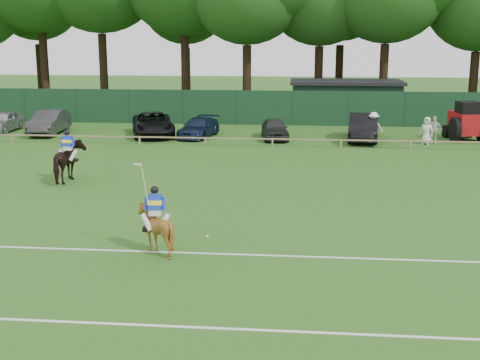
# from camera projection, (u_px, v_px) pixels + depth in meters

# --- Properties ---
(ground) EXTENTS (160.00, 160.00, 0.00)m
(ground) POSITION_uv_depth(u_px,v_px,m) (216.00, 243.00, 20.49)
(ground) COLOR #1E4C14
(ground) RESTS_ON ground
(horse_dark) EXTENTS (1.04, 2.19, 1.83)m
(horse_dark) POSITION_uv_depth(u_px,v_px,m) (69.00, 162.00, 28.74)
(horse_dark) COLOR black
(horse_dark) RESTS_ON ground
(horse_chestnut) EXTENTS (1.37, 1.50, 1.51)m
(horse_chestnut) POSITION_uv_depth(u_px,v_px,m) (156.00, 229.00, 19.45)
(horse_chestnut) COLOR brown
(horse_chestnut) RESTS_ON ground
(sedan_silver) EXTENTS (1.69, 4.11, 1.39)m
(sedan_silver) POSITION_uv_depth(u_px,v_px,m) (4.00, 121.00, 43.48)
(sedan_silver) COLOR #A9ABAE
(sedan_silver) RESTS_ON ground
(sedan_grey) EXTENTS (1.95, 4.83, 1.56)m
(sedan_grey) POSITION_uv_depth(u_px,v_px,m) (49.00, 122.00, 42.37)
(sedan_grey) COLOR #323235
(sedan_grey) RESTS_ON ground
(suv_black) EXTENTS (3.95, 5.95, 1.52)m
(suv_black) POSITION_uv_depth(u_px,v_px,m) (153.00, 124.00, 41.58)
(suv_black) COLOR black
(suv_black) RESTS_ON ground
(sedan_navy) EXTENTS (2.54, 4.53, 1.24)m
(sedan_navy) POSITION_uv_depth(u_px,v_px,m) (199.00, 128.00, 41.09)
(sedan_navy) COLOR #121E3B
(sedan_navy) RESTS_ON ground
(hatch_grey) EXTENTS (2.04, 4.03, 1.31)m
(hatch_grey) POSITION_uv_depth(u_px,v_px,m) (275.00, 129.00, 40.37)
(hatch_grey) COLOR #2B2A2D
(hatch_grey) RESTS_ON ground
(estate_black) EXTENTS (2.25, 5.15, 1.65)m
(estate_black) POSITION_uv_depth(u_px,v_px,m) (363.00, 127.00, 39.80)
(estate_black) COLOR black
(estate_black) RESTS_ON ground
(spectator_left) EXTENTS (1.19, 0.70, 1.82)m
(spectator_left) POSITION_uv_depth(u_px,v_px,m) (373.00, 127.00, 39.34)
(spectator_left) COLOR white
(spectator_left) RESTS_ON ground
(spectator_mid) EXTENTS (1.03, 0.54, 1.68)m
(spectator_mid) POSITION_uv_depth(u_px,v_px,m) (434.00, 130.00, 38.56)
(spectator_mid) COLOR beige
(spectator_mid) RESTS_ON ground
(spectator_right) EXTENTS (0.96, 0.86, 1.65)m
(spectator_right) POSITION_uv_depth(u_px,v_px,m) (427.00, 131.00, 38.41)
(spectator_right) COLOR silver
(spectator_right) RESTS_ON ground
(rider_dark) EXTENTS (0.94, 0.38, 1.41)m
(rider_dark) POSITION_uv_depth(u_px,v_px,m) (67.00, 144.00, 28.55)
(rider_dark) COLOR silver
(rider_dark) RESTS_ON ground
(rider_chestnut) EXTENTS (0.94, 0.55, 2.05)m
(rider_chestnut) POSITION_uv_depth(u_px,v_px,m) (155.00, 207.00, 19.28)
(rider_chestnut) COLOR silver
(rider_chestnut) RESTS_ON ground
(polo_ball) EXTENTS (0.09, 0.09, 0.09)m
(polo_ball) POSITION_uv_depth(u_px,v_px,m) (207.00, 237.00, 21.00)
(polo_ball) COLOR silver
(polo_ball) RESTS_ON ground
(pitch_lines) EXTENTS (60.00, 5.10, 0.01)m
(pitch_lines) POSITION_uv_depth(u_px,v_px,m) (198.00, 285.00, 17.09)
(pitch_lines) COLOR silver
(pitch_lines) RESTS_ON ground
(pitch_rail) EXTENTS (62.10, 0.10, 0.50)m
(pitch_rail) POSITION_uv_depth(u_px,v_px,m) (256.00, 139.00, 37.85)
(pitch_rail) COLOR #997F5B
(pitch_rail) RESTS_ON ground
(perimeter_fence) EXTENTS (92.08, 0.08, 2.50)m
(perimeter_fence) POSITION_uv_depth(u_px,v_px,m) (265.00, 108.00, 46.40)
(perimeter_fence) COLOR #14351E
(perimeter_fence) RESTS_ON ground
(utility_shed) EXTENTS (8.40, 4.40, 3.04)m
(utility_shed) POSITION_uv_depth(u_px,v_px,m) (346.00, 100.00, 48.69)
(utility_shed) COLOR #14331E
(utility_shed) RESTS_ON ground
(tree_row) EXTENTS (96.00, 12.00, 21.00)m
(tree_row) POSITION_uv_depth(u_px,v_px,m) (293.00, 112.00, 54.25)
(tree_row) COLOR #26561C
(tree_row) RESTS_ON ground
(tractor) EXTENTS (2.32, 3.14, 2.44)m
(tractor) POSITION_uv_depth(u_px,v_px,m) (466.00, 122.00, 39.74)
(tractor) COLOR #A00E13
(tractor) RESTS_ON ground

